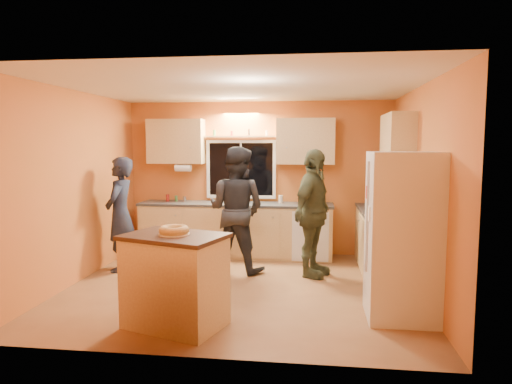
# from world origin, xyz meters

# --- Properties ---
(ground) EXTENTS (4.50, 4.50, 0.00)m
(ground) POSITION_xyz_m (0.00, 0.00, 0.00)
(ground) COLOR brown
(ground) RESTS_ON ground
(room_shell) EXTENTS (4.54, 4.04, 2.61)m
(room_shell) POSITION_xyz_m (0.12, 0.41, 1.62)
(room_shell) COLOR #CC6934
(room_shell) RESTS_ON ground
(back_counter) EXTENTS (4.23, 0.62, 0.90)m
(back_counter) POSITION_xyz_m (0.01, 1.70, 0.45)
(back_counter) COLOR tan
(back_counter) RESTS_ON ground
(right_counter) EXTENTS (0.62, 1.84, 0.90)m
(right_counter) POSITION_xyz_m (1.95, 0.50, 0.45)
(right_counter) COLOR tan
(right_counter) RESTS_ON ground
(refrigerator) EXTENTS (0.72, 0.70, 1.80)m
(refrigerator) POSITION_xyz_m (1.89, -0.80, 0.90)
(refrigerator) COLOR silver
(refrigerator) RESTS_ON ground
(island) EXTENTS (1.16, 0.95, 0.96)m
(island) POSITION_xyz_m (-0.46, -1.33, 0.49)
(island) COLOR tan
(island) RESTS_ON ground
(bundt_pastry) EXTENTS (0.31, 0.31, 0.09)m
(bundt_pastry) POSITION_xyz_m (-0.46, -1.33, 1.01)
(bundt_pastry) COLOR tan
(bundt_pastry) RESTS_ON island
(person_left) EXTENTS (0.43, 0.63, 1.69)m
(person_left) POSITION_xyz_m (-1.90, 0.62, 0.85)
(person_left) COLOR black
(person_left) RESTS_ON ground
(person_center) EXTENTS (1.06, 0.93, 1.84)m
(person_center) POSITION_xyz_m (-0.19, 0.80, 0.92)
(person_center) COLOR black
(person_center) RESTS_ON ground
(person_right) EXTENTS (0.80, 1.15, 1.81)m
(person_right) POSITION_xyz_m (0.94, 0.67, 0.91)
(person_right) COLOR #333A25
(person_right) RESTS_ON ground
(mixing_bowl) EXTENTS (0.42, 0.42, 0.09)m
(mixing_bowl) POSITION_xyz_m (0.86, 1.74, 0.95)
(mixing_bowl) COLOR black
(mixing_bowl) RESTS_ON back_counter
(utensil_crock) EXTENTS (0.14, 0.14, 0.17)m
(utensil_crock) POSITION_xyz_m (-0.23, 1.75, 0.99)
(utensil_crock) COLOR #EEDFC7
(utensil_crock) RESTS_ON back_counter
(potted_plant) EXTENTS (0.34, 0.33, 0.30)m
(potted_plant) POSITION_xyz_m (1.90, -0.02, 1.05)
(potted_plant) COLOR gray
(potted_plant) RESTS_ON right_counter
(red_box) EXTENTS (0.16, 0.12, 0.07)m
(red_box) POSITION_xyz_m (1.99, 0.69, 0.94)
(red_box) COLOR maroon
(red_box) RESTS_ON right_counter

